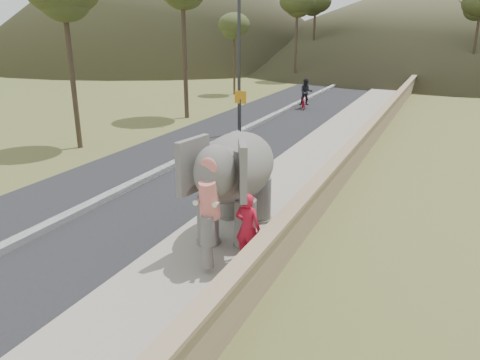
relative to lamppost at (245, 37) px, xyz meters
The scene contains 11 objects.
ground 13.29m from the lamppost, 67.70° to the right, with size 160.00×160.00×0.00m, color olive.
road 5.08m from the lamppost, 102.16° to the right, with size 7.00×120.00×0.03m, color black.
median 4.98m from the lamppost, 102.16° to the right, with size 0.35×120.00×0.22m, color black.
walkway 6.86m from the lamppost, 17.02° to the right, with size 3.00×120.00×0.15m, color #9E9687.
parapet 7.81m from the lamppost, 12.76° to the right, with size 0.30×120.00×1.10m, color tan.
lamppost is the anchor object (origin of this frame).
signboard 3.37m from the lamppost, 78.46° to the right, with size 0.60×0.08×2.40m.
hill_far 59.40m from the lamppost, 80.60° to the left, with size 80.00×80.00×14.00m, color brown.
elephant_and_man 12.58m from the lamppost, 67.17° to the right, with size 2.57×4.21×2.86m.
motorcyclist 9.60m from the lamppost, 86.20° to the left, with size 1.28×1.78×2.03m.
trees 17.95m from the lamppost, 74.07° to the left, with size 47.79×42.23×9.38m.
Camera 1 is at (4.92, -10.31, 5.56)m, focal length 35.00 mm.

